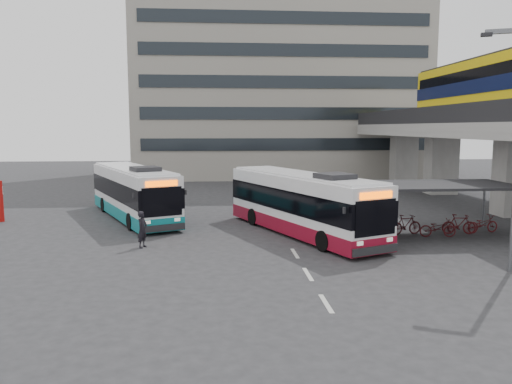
{
  "coord_description": "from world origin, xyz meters",
  "views": [
    {
      "loc": [
        -0.72,
        -20.15,
        5.23
      ],
      "look_at": [
        1.24,
        4.73,
        2.0
      ],
      "focal_mm": 35.0,
      "sensor_mm": 36.0,
      "label": 1
    }
  ],
  "objects": [
    {
      "name": "pedestrian",
      "position": [
        -4.0,
        1.57,
        0.81
      ],
      "size": [
        0.58,
        0.69,
        1.62
      ],
      "primitive_type": "imported",
      "rotation": [
        0.0,
        0.0,
        1.19
      ],
      "color": "black",
      "rests_on": "ground"
    },
    {
      "name": "ground",
      "position": [
        0.0,
        0.0,
        0.0
      ],
      "size": [
        120.0,
        120.0,
        0.0
      ],
      "primitive_type": "plane",
      "color": "#28282B",
      "rests_on": "ground"
    },
    {
      "name": "road_markings",
      "position": [
        2.5,
        -3.0,
        0.01
      ],
      "size": [
        0.15,
        7.6,
        0.01
      ],
      "color": "beige",
      "rests_on": "ground"
    },
    {
      "name": "bike_shelter",
      "position": [
        8.5,
        3.0,
        1.36
      ],
      "size": [
        10.0,
        4.0,
        2.54
      ],
      "color": "#595B60",
      "rests_on": "ground"
    },
    {
      "name": "viaduct",
      "position": [
        17.0,
        10.89,
        6.23
      ],
      "size": [
        8.0,
        32.0,
        9.68
      ],
      "color": "gray",
      "rests_on": "ground"
    },
    {
      "name": "office_block",
      "position": [
        6.0,
        36.0,
        12.5
      ],
      "size": [
        30.0,
        15.0,
        25.0
      ],
      "primitive_type": "cube",
      "color": "gray",
      "rests_on": "ground"
    },
    {
      "name": "bus_main",
      "position": [
        3.41,
        3.88,
        1.5
      ],
      "size": [
        6.44,
        10.96,
        3.22
      ],
      "rotation": [
        0.0,
        0.0,
        0.4
      ],
      "color": "white",
      "rests_on": "ground"
    },
    {
      "name": "bus_teal",
      "position": [
        -5.58,
        8.94,
        1.48
      ],
      "size": [
        6.52,
        10.76,
        3.18
      ],
      "rotation": [
        0.0,
        0.0,
        0.42
      ],
      "color": "white",
      "rests_on": "ground"
    }
  ]
}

